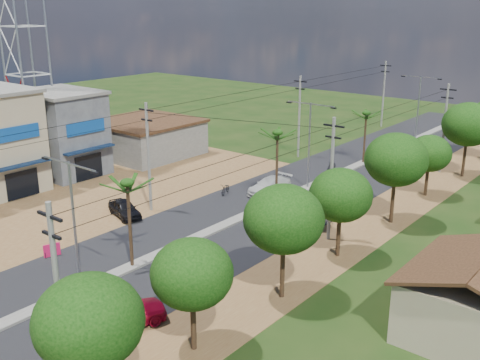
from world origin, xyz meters
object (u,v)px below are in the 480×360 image
object	(u,v)px
car_parked_dark	(125,209)
car_white_far	(269,186)
car_silver_mid	(316,211)
roadside_sign	(52,250)
car_red_near	(121,314)

from	to	relation	value
car_parked_dark	car_white_far	bearing A→B (deg)	-7.91
car_silver_mid	car_white_far	world-z (taller)	car_silver_mid
car_white_far	roadside_sign	distance (m)	20.29
car_silver_mid	car_white_far	distance (m)	7.37
car_parked_dark	roadside_sign	xyz separation A→B (m)	(2.00, -7.95, -0.20)
car_white_far	car_parked_dark	world-z (taller)	car_white_far
car_red_near	roadside_sign	distance (m)	10.84
car_red_near	car_parked_dark	bearing A→B (deg)	-17.93
roadside_sign	car_silver_mid	bearing A→B (deg)	77.83
car_parked_dark	roadside_sign	distance (m)	8.20
car_white_far	roadside_sign	xyz separation A→B (m)	(-3.56, -19.97, -0.24)
car_silver_mid	roadside_sign	xyz separation A→B (m)	(-10.30, -17.00, -0.35)
car_silver_mid	roadside_sign	distance (m)	19.88
car_white_far	car_parked_dark	xyz separation A→B (m)	(-5.56, -12.02, -0.04)
car_red_near	roadside_sign	xyz separation A→B (m)	(-10.50, 2.67, -0.34)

